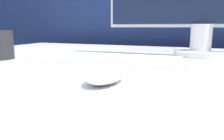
{
  "coord_description": "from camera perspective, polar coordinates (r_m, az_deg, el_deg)",
  "views": [
    {
      "loc": [
        0.2,
        -0.61,
        0.85
      ],
      "look_at": [
        0.04,
        -0.21,
        0.76
      ],
      "focal_mm": 35.0,
      "sensor_mm": 36.0,
      "label": 1
    }
  ],
  "objects": [
    {
      "name": "partition_panel",
      "position": [
        1.37,
        12.92,
        0.49
      ],
      "size": [
        5.0,
        0.03,
        1.2
      ],
      "color": "navy",
      "rests_on": "ground_plane"
    },
    {
      "name": "computer_mouse_near",
      "position": [
        0.41,
        -1.74,
        -1.08
      ],
      "size": [
        0.07,
        0.12,
        0.03
      ],
      "rotation": [
        0.0,
        0.0,
        -0.03
      ],
      "color": "white",
      "rests_on": "desk"
    },
    {
      "name": "keyboard",
      "position": [
        0.63,
        -1.91,
        2.65
      ],
      "size": [
        0.46,
        0.15,
        0.02
      ],
      "rotation": [
        0.0,
        0.0,
        0.08
      ],
      "color": "white",
      "rests_on": "desk"
    }
  ]
}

